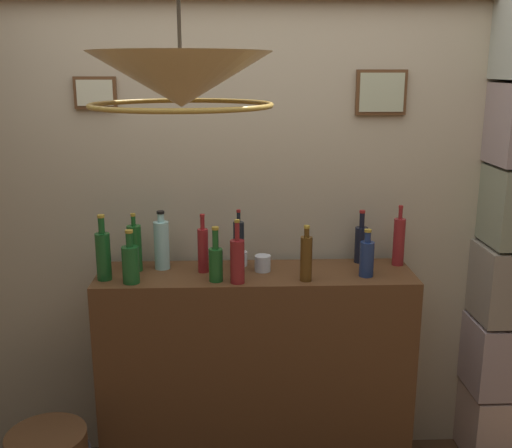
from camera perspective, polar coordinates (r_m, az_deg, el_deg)
The scene contains 17 objects.
panelled_rear_partition at distance 3.05m, azimuth -0.23°, elevation 3.85°, with size 3.39×0.15×2.81m.
bar_shelf_unit at distance 3.10m, azimuth -0.04°, elevation -14.08°, with size 1.49×0.39×1.08m, color brown.
liquor_bottle_amaro at distance 2.75m, azimuth 4.73°, elevation -3.16°, with size 0.05×0.05×0.26m.
liquor_bottle_rye at distance 2.75m, azimuth -3.79°, elevation -3.56°, with size 0.06×0.06×0.25m.
liquor_bottle_vodka at distance 2.94m, azimuth -11.31°, elevation -2.18°, with size 0.07×0.07×0.28m.
liquor_bottle_mezcal at distance 2.86m, azimuth 10.35°, elevation -3.12°, with size 0.07×0.07×0.22m.
liquor_bottle_gin at distance 2.78m, azimuth -11.69°, elevation -3.60°, with size 0.08×0.08×0.25m.
liquor_bottle_tequila at distance 2.94m, azimuth -8.84°, elevation -1.87°, with size 0.07×0.07×0.28m.
liquor_bottle_scotch at distance 3.05m, azimuth 9.82°, elevation -1.76°, with size 0.06×0.06×0.26m.
liquor_bottle_bourbon at distance 3.04m, azimuth 13.25°, elevation -1.56°, with size 0.06×0.06×0.30m.
liquor_bottle_port at distance 2.87m, azimuth -4.99°, elevation -2.36°, with size 0.05×0.05×0.28m.
liquor_bottle_vermouth at distance 2.85m, azimuth -1.63°, elevation -2.15°, with size 0.05×0.05×0.31m.
liquor_bottle_whiskey at distance 2.84m, azimuth -14.13°, elevation -2.78°, with size 0.07×0.07×0.30m.
liquor_bottle_brandy at distance 2.72m, azimuth -1.76°, elevation -3.41°, with size 0.06×0.06×0.29m.
glass_tumbler_rocks at distance 2.97m, azimuth -1.50°, elevation -3.26°, with size 0.07×0.07×0.07m.
glass_tumbler_highball at distance 2.89m, azimuth 0.63°, elevation -3.71°, with size 0.08×0.08×0.08m.
pendant_lamp at distance 1.92m, azimuth -7.07°, elevation 13.12°, with size 0.57×0.57×0.60m.
Camera 1 is at (-0.10, -1.90, 2.02)m, focal length 42.65 mm.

